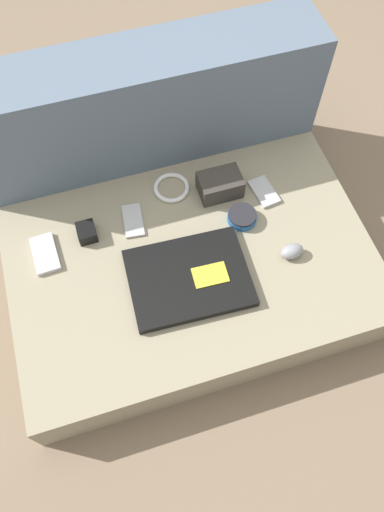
{
  "coord_description": "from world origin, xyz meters",
  "views": [
    {
      "loc": [
        -0.19,
        -0.61,
        1.33
      ],
      "look_at": [
        0.0,
        0.0,
        0.17
      ],
      "focal_mm": 35.0,
      "sensor_mm": 36.0,
      "label": 1
    }
  ],
  "objects_px": {
    "phone_black": "(133,221)",
    "laptop": "(189,278)",
    "phone_small": "(264,192)",
    "computer_mouse": "(292,251)",
    "camera_pouch": "(220,185)",
    "phone_silver": "(45,254)",
    "charger_brick": "(87,232)",
    "speaker_puck": "(242,217)"
  },
  "relations": [
    {
      "from": "phone_black",
      "to": "laptop",
      "type": "bearing_deg",
      "value": -60.21
    },
    {
      "from": "laptop",
      "to": "phone_small",
      "type": "relative_size",
      "value": 3.01
    },
    {
      "from": "computer_mouse",
      "to": "camera_pouch",
      "type": "bearing_deg",
      "value": 111.35
    },
    {
      "from": "laptop",
      "to": "computer_mouse",
      "type": "height_order",
      "value": "computer_mouse"
    },
    {
      "from": "phone_silver",
      "to": "charger_brick",
      "type": "height_order",
      "value": "charger_brick"
    },
    {
      "from": "computer_mouse",
      "to": "phone_black",
      "type": "relative_size",
      "value": 0.59
    },
    {
      "from": "speaker_puck",
      "to": "computer_mouse",
      "type": "bearing_deg",
      "value": -58.8
    },
    {
      "from": "phone_small",
      "to": "camera_pouch",
      "type": "bearing_deg",
      "value": 153.11
    },
    {
      "from": "phone_silver",
      "to": "camera_pouch",
      "type": "bearing_deg",
      "value": 3.8
    },
    {
      "from": "laptop",
      "to": "speaker_puck",
      "type": "relative_size",
      "value": 3.95
    },
    {
      "from": "computer_mouse",
      "to": "laptop",
      "type": "bearing_deg",
      "value": 174.83
    },
    {
      "from": "speaker_puck",
      "to": "charger_brick",
      "type": "relative_size",
      "value": 1.42
    },
    {
      "from": "speaker_puck",
      "to": "laptop",
      "type": "bearing_deg",
      "value": -145.38
    },
    {
      "from": "computer_mouse",
      "to": "phone_small",
      "type": "relative_size",
      "value": 0.61
    },
    {
      "from": "computer_mouse",
      "to": "camera_pouch",
      "type": "distance_m",
      "value": 0.28
    },
    {
      "from": "speaker_puck",
      "to": "phone_small",
      "type": "bearing_deg",
      "value": 36.15
    },
    {
      "from": "laptop",
      "to": "charger_brick",
      "type": "distance_m",
      "value": 0.31
    },
    {
      "from": "laptop",
      "to": "phone_small",
      "type": "bearing_deg",
      "value": 37.98
    },
    {
      "from": "camera_pouch",
      "to": "laptop",
      "type": "bearing_deg",
      "value": -124.36
    },
    {
      "from": "laptop",
      "to": "charger_brick",
      "type": "relative_size",
      "value": 5.6
    },
    {
      "from": "phone_small",
      "to": "camera_pouch",
      "type": "height_order",
      "value": "camera_pouch"
    },
    {
      "from": "laptop",
      "to": "speaker_puck",
      "type": "distance_m",
      "value": 0.24
    },
    {
      "from": "speaker_puck",
      "to": "phone_black",
      "type": "bearing_deg",
      "value": 163.87
    },
    {
      "from": "phone_small",
      "to": "charger_brick",
      "type": "relative_size",
      "value": 1.86
    },
    {
      "from": "speaker_puck",
      "to": "phone_small",
      "type": "height_order",
      "value": "speaker_puck"
    },
    {
      "from": "camera_pouch",
      "to": "phone_small",
      "type": "bearing_deg",
      "value": -19.24
    },
    {
      "from": "phone_black",
      "to": "phone_silver",
      "type": "bearing_deg",
      "value": -165.94
    },
    {
      "from": "phone_black",
      "to": "camera_pouch",
      "type": "relative_size",
      "value": 0.93
    },
    {
      "from": "laptop",
      "to": "speaker_puck",
      "type": "bearing_deg",
      "value": 37.48
    },
    {
      "from": "speaker_puck",
      "to": "charger_brick",
      "type": "bearing_deg",
      "value": 169.86
    },
    {
      "from": "speaker_puck",
      "to": "charger_brick",
      "type": "xyz_separation_m",
      "value": [
        -0.43,
        0.08,
        0.0
      ]
    },
    {
      "from": "phone_silver",
      "to": "phone_black",
      "type": "xyz_separation_m",
      "value": [
        0.25,
        0.03,
        -0.0
      ]
    },
    {
      "from": "laptop",
      "to": "phone_black",
      "type": "distance_m",
      "value": 0.24
    },
    {
      "from": "laptop",
      "to": "charger_brick",
      "type": "bearing_deg",
      "value": 139.86
    },
    {
      "from": "computer_mouse",
      "to": "phone_silver",
      "type": "distance_m",
      "value": 0.67
    },
    {
      "from": "phone_silver",
      "to": "charger_brick",
      "type": "xyz_separation_m",
      "value": [
        0.12,
        0.03,
        0.01
      ]
    },
    {
      "from": "computer_mouse",
      "to": "phone_silver",
      "type": "bearing_deg",
      "value": 159.64
    },
    {
      "from": "computer_mouse",
      "to": "phone_small",
      "type": "bearing_deg",
      "value": 85.59
    },
    {
      "from": "phone_silver",
      "to": "phone_small",
      "type": "height_order",
      "value": "phone_silver"
    },
    {
      "from": "laptop",
      "to": "phone_silver",
      "type": "xyz_separation_m",
      "value": [
        -0.35,
        0.19,
        -0.01
      ]
    },
    {
      "from": "camera_pouch",
      "to": "charger_brick",
      "type": "relative_size",
      "value": 2.1
    },
    {
      "from": "computer_mouse",
      "to": "phone_silver",
      "type": "xyz_separation_m",
      "value": [
        -0.64,
        0.2,
        -0.01
      ]
    }
  ]
}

